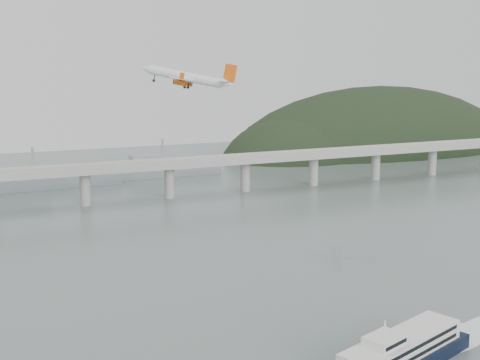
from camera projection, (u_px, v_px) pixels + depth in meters
name	position (u px, v px, depth m)	size (l,w,h in m)	color
ground	(314.00, 323.00, 197.51)	(900.00, 900.00, 0.00)	slate
bridge	(135.00, 171.00, 372.94)	(800.00, 22.00, 23.90)	#999996
headland	(390.00, 169.00, 614.72)	(365.00, 155.00, 156.00)	black
ferry	(401.00, 353.00, 167.33)	(79.99, 33.79, 15.57)	black
airliner	(188.00, 77.00, 257.67)	(35.40, 33.32, 10.65)	silver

